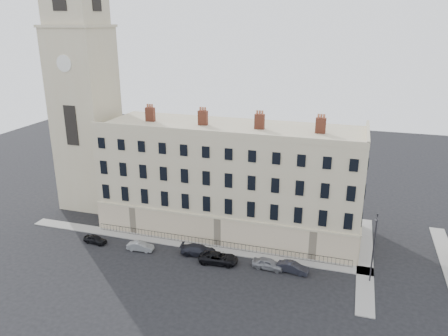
% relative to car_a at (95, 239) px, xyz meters
% --- Properties ---
extents(ground, '(160.00, 160.00, 0.00)m').
position_rel_car_a_xyz_m(ground, '(22.13, -1.76, -0.56)').
color(ground, black).
rests_on(ground, ground).
extents(terrace, '(36.22, 12.22, 17.00)m').
position_rel_car_a_xyz_m(terrace, '(16.17, 10.21, 6.94)').
color(terrace, '#C4B792').
rests_on(terrace, ground).
extents(church_tower, '(8.00, 8.13, 44.00)m').
position_rel_car_a_xyz_m(church_tower, '(-7.87, 12.23, 18.10)').
color(church_tower, '#C4B792').
rests_on(church_tower, ground).
extents(pavement_terrace, '(48.00, 2.00, 0.12)m').
position_rel_car_a_xyz_m(pavement_terrace, '(12.13, 3.24, -0.50)').
color(pavement_terrace, gray).
rests_on(pavement_terrace, ground).
extents(pavement_east_return, '(2.00, 24.00, 0.12)m').
position_rel_car_a_xyz_m(pavement_east_return, '(35.13, 6.24, -0.50)').
color(pavement_east_return, gray).
rests_on(pavement_east_return, ground).
extents(railings, '(35.00, 0.04, 0.96)m').
position_rel_car_a_xyz_m(railings, '(16.13, 3.64, -0.01)').
color(railings, black).
rests_on(railings, ground).
extents(car_a, '(3.41, 1.66, 1.12)m').
position_rel_car_a_xyz_m(car_a, '(0.00, 0.00, 0.00)').
color(car_a, black).
rests_on(car_a, ground).
extents(car_b, '(3.61, 1.49, 1.16)m').
position_rel_car_a_xyz_m(car_b, '(6.81, 0.00, 0.02)').
color(car_b, gray).
rests_on(car_b, ground).
extents(car_c, '(4.84, 2.34, 1.36)m').
position_rel_car_a_xyz_m(car_c, '(14.55, 1.12, 0.12)').
color(car_c, black).
rests_on(car_c, ground).
extents(car_d, '(5.05, 2.67, 1.35)m').
position_rel_car_a_xyz_m(car_d, '(17.60, -0.00, 0.12)').
color(car_d, black).
rests_on(car_d, ground).
extents(car_e, '(4.01, 1.82, 1.34)m').
position_rel_car_a_xyz_m(car_e, '(23.79, 0.52, 0.11)').
color(car_e, gray).
rests_on(car_e, ground).
extents(car_f, '(3.96, 1.78, 1.26)m').
position_rel_car_a_xyz_m(car_f, '(26.77, 0.58, 0.07)').
color(car_f, black).
rests_on(car_f, ground).
extents(streetlamp, '(0.44, 1.86, 8.63)m').
position_rel_car_a_xyz_m(streetlamp, '(35.62, 1.08, 4.22)').
color(streetlamp, '#323137').
rests_on(streetlamp, ground).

